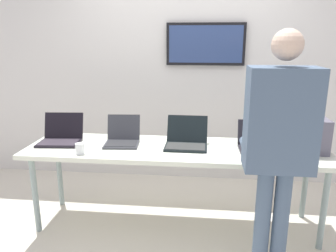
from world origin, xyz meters
name	(u,v)px	position (x,y,z in m)	size (l,w,h in m)	color
ground	(175,225)	(0.00, 0.00, -0.02)	(8.00, 8.00, 0.04)	beige
back_wall	(184,71)	(0.01, 1.13, 1.32)	(8.00, 0.11, 2.62)	silver
workbench	(176,153)	(0.00, 0.00, 0.70)	(2.64, 0.70, 0.75)	silver
equipment_box	(304,133)	(1.10, 0.07, 0.90)	(0.34, 0.37, 0.29)	#595666
laptop_station_0	(61,136)	(-1.07, 0.04, 0.81)	(0.39, 0.35, 0.25)	black
laptop_station_1	(122,138)	(-0.49, 0.06, 0.81)	(0.33, 0.34, 0.24)	#383A41
laptop_station_2	(186,140)	(0.09, 0.06, 0.81)	(0.37, 0.37, 0.24)	black
laptop_station_3	(257,143)	(0.71, 0.04, 0.81)	(0.33, 0.29, 0.24)	#25222A
person	(279,137)	(0.73, -0.62, 1.06)	(0.44, 0.58, 1.75)	#4A5D75
coffee_mug	(80,149)	(-0.78, -0.25, 0.80)	(0.07, 0.07, 0.09)	white
paper_sheet	(217,155)	(0.36, -0.17, 0.76)	(0.21, 0.30, 0.00)	white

